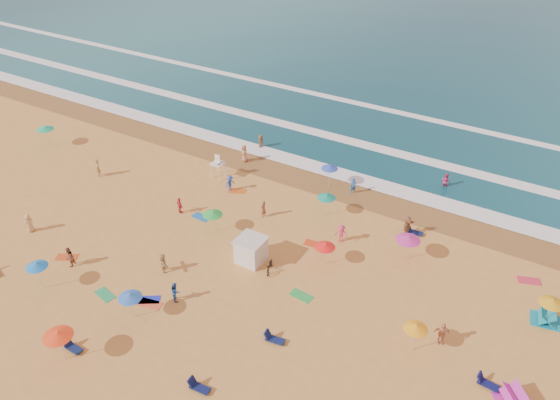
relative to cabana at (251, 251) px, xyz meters
The scene contains 13 objects.
ground 1.65m from the cabana, 145.20° to the left, with size 220.00×220.00×0.00m, color gold.
ocean 84.76m from the cabana, 90.73° to the left, with size 220.00×140.00×0.18m, color #0C4756.
wet_sand 13.33m from the cabana, 94.66° to the left, with size 220.00×220.00×0.00m, color olive.
surf_foam 22.11m from the cabana, 92.80° to the left, with size 200.00×18.70×0.05m.
cabana is the anchor object (origin of this frame).
cabana_roof 1.06m from the cabana, ahead, with size 2.20×2.20×0.12m, color silver.
bicycle 2.00m from the cabana, ahead, with size 0.61×1.75×0.92m, color black.
lifeguard_stand 13.49m from the cabana, 137.17° to the left, with size 1.20×1.20×2.10m, color white, non-canonical shape.
beach_umbrellas 5.07m from the cabana, ahead, with size 64.17×29.39×0.78m.
loungers 9.60m from the cabana, 19.42° to the right, with size 47.02×24.34×0.34m.
towels 2.06m from the cabana, 59.06° to the right, with size 37.70×18.95×0.03m.
popup_tents 20.97m from the cabana, ahead, with size 3.04×10.23×1.20m.
beachgoers 5.75m from the cabana, 88.87° to the left, with size 45.09×27.71×2.12m.
Camera 1 is at (20.23, -28.50, 28.10)m, focal length 35.00 mm.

